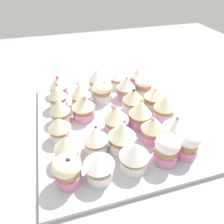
# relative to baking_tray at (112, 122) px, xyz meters

# --- Properties ---
(ground_plane) EXTENTS (1.80, 1.80, 0.03)m
(ground_plane) POSITION_rel_baking_tray_xyz_m (0.00, 0.00, -0.02)
(ground_plane) COLOR #9E9EA3
(baking_tray) EXTENTS (0.48, 0.41, 0.01)m
(baking_tray) POSITION_rel_baking_tray_xyz_m (0.00, 0.00, 0.00)
(baking_tray) COLOR silver
(baking_tray) RESTS_ON ground_plane
(cupcake_0) EXTENTS (0.06, 0.06, 0.07)m
(cupcake_0) POSITION_rel_baking_tray_xyz_m (-0.17, -0.13, 0.04)
(cupcake_0) COLOR pink
(cupcake_0) RESTS_ON baking_tray
(cupcake_1) EXTENTS (0.07, 0.07, 0.07)m
(cupcake_1) POSITION_rel_baking_tray_xyz_m (-0.11, -0.13, 0.04)
(cupcake_1) COLOR pink
(cupcake_1) RESTS_ON baking_tray
(cupcake_2) EXTENTS (0.06, 0.06, 0.08)m
(cupcake_2) POSITION_rel_baking_tray_xyz_m (-0.03, -0.14, 0.05)
(cupcake_2) COLOR white
(cupcake_2) RESTS_ON baking_tray
(cupcake_3) EXTENTS (0.06, 0.06, 0.07)m
(cupcake_3) POSITION_rel_baking_tray_xyz_m (0.03, -0.14, 0.04)
(cupcake_3) COLOR white
(cupcake_3) RESTS_ON baking_tray
(cupcake_4) EXTENTS (0.06, 0.06, 0.07)m
(cupcake_4) POSITION_rel_baking_tray_xyz_m (0.10, -0.14, 0.04)
(cupcake_4) COLOR white
(cupcake_4) RESTS_ON baking_tray
(cupcake_5) EXTENTS (0.06, 0.06, 0.07)m
(cupcake_5) POSITION_rel_baking_tray_xyz_m (0.17, -0.15, 0.04)
(cupcake_5) COLOR pink
(cupcake_5) RESTS_ON baking_tray
(cupcake_6) EXTENTS (0.06, 0.06, 0.08)m
(cupcake_6) POSITION_rel_baking_tray_xyz_m (-0.17, -0.08, 0.04)
(cupcake_6) COLOR pink
(cupcake_6) RESTS_ON baking_tray
(cupcake_7) EXTENTS (0.06, 0.06, 0.07)m
(cupcake_7) POSITION_rel_baking_tray_xyz_m (-0.10, -0.08, 0.04)
(cupcake_7) COLOR pink
(cupcake_7) RESTS_ON baking_tray
(cupcake_8) EXTENTS (0.06, 0.06, 0.08)m
(cupcake_8) POSITION_rel_baking_tray_xyz_m (-0.04, -0.07, 0.05)
(cupcake_8) COLOR pink
(cupcake_8) RESTS_ON baking_tray
(cupcake_9) EXTENTS (0.06, 0.06, 0.08)m
(cupcake_9) POSITION_rel_baking_tray_xyz_m (0.03, -0.07, 0.05)
(cupcake_9) COLOR white
(cupcake_9) RESTS_ON baking_tray
(cupcake_10) EXTENTS (0.06, 0.06, 0.08)m
(cupcake_10) POSITION_rel_baking_tray_xyz_m (0.10, -0.08, 0.04)
(cupcake_10) COLOR pink
(cupcake_10) RESTS_ON baking_tray
(cupcake_11) EXTENTS (0.06, 0.06, 0.06)m
(cupcake_11) POSITION_rel_baking_tray_xyz_m (0.18, -0.08, 0.04)
(cupcake_11) COLOR white
(cupcake_11) RESTS_ON baking_tray
(cupcake_12) EXTENTS (0.07, 0.07, 0.07)m
(cupcake_12) POSITION_rel_baking_tray_xyz_m (-0.17, -0.00, 0.04)
(cupcake_12) COLOR white
(cupcake_12) RESTS_ON baking_tray
(cupcake_13) EXTENTS (0.07, 0.07, 0.08)m
(cupcake_13) POSITION_rel_baking_tray_xyz_m (-0.11, 0.01, 0.05)
(cupcake_13) COLOR white
(cupcake_13) RESTS_ON baking_tray
(cupcake_14) EXTENTS (0.07, 0.07, 0.08)m
(cupcake_14) POSITION_rel_baking_tray_xyz_m (-0.04, 0.00, 0.05)
(cupcake_14) COLOR pink
(cupcake_14) RESTS_ON baking_tray
(cupcake_15) EXTENTS (0.06, 0.06, 0.07)m
(cupcake_15) POSITION_rel_baking_tray_xyz_m (0.11, -0.00, 0.04)
(cupcake_15) COLOR white
(cupcake_15) RESTS_ON baking_tray
(cupcake_16) EXTENTS (0.06, 0.06, 0.08)m
(cupcake_16) POSITION_rel_baking_tray_xyz_m (0.18, -0.00, 0.05)
(cupcake_16) COLOR white
(cupcake_16) RESTS_ON baking_tray
(cupcake_17) EXTENTS (0.06, 0.06, 0.07)m
(cupcake_17) POSITION_rel_baking_tray_xyz_m (-0.18, 0.08, 0.04)
(cupcake_17) COLOR white
(cupcake_17) RESTS_ON baking_tray
(cupcake_18) EXTENTS (0.06, 0.06, 0.07)m
(cupcake_18) POSITION_rel_baking_tray_xyz_m (-0.10, 0.07, 0.04)
(cupcake_18) COLOR white
(cupcake_18) RESTS_ON baking_tray
(cupcake_19) EXTENTS (0.06, 0.06, 0.08)m
(cupcake_19) POSITION_rel_baking_tray_xyz_m (0.03, 0.07, 0.04)
(cupcake_19) COLOR pink
(cupcake_19) RESTS_ON baking_tray
(cupcake_20) EXTENTS (0.06, 0.06, 0.08)m
(cupcake_20) POSITION_rel_baking_tray_xyz_m (0.10, 0.07, 0.05)
(cupcake_20) COLOR white
(cupcake_20) RESTS_ON baking_tray
(cupcake_21) EXTENTS (0.06, 0.06, 0.07)m
(cupcake_21) POSITION_rel_baking_tray_xyz_m (-0.17, 0.14, 0.04)
(cupcake_21) COLOR pink
(cupcake_21) RESTS_ON baking_tray
(cupcake_22) EXTENTS (0.06, 0.06, 0.08)m
(cupcake_22) POSITION_rel_baking_tray_xyz_m (-0.11, 0.13, 0.04)
(cupcake_22) COLOR white
(cupcake_22) RESTS_ON baking_tray
(cupcake_23) EXTENTS (0.06, 0.06, 0.07)m
(cupcake_23) POSITION_rel_baking_tray_xyz_m (-0.03, 0.15, 0.04)
(cupcake_23) COLOR white
(cupcake_23) RESTS_ON baking_tray
(cupcake_24) EXTENTS (0.06, 0.06, 0.08)m
(cupcake_24) POSITION_rel_baking_tray_xyz_m (0.04, 0.14, 0.04)
(cupcake_24) COLOR white
(cupcake_24) RESTS_ON baking_tray
(cupcake_25) EXTENTS (0.05, 0.05, 0.08)m
(cupcake_25) POSITION_rel_baking_tray_xyz_m (0.11, 0.14, 0.05)
(cupcake_25) COLOR white
(cupcake_25) RESTS_ON baking_tray
(cupcake_26) EXTENTS (0.06, 0.06, 0.07)m
(cupcake_26) POSITION_rel_baking_tray_xyz_m (0.18, 0.13, 0.04)
(cupcake_26) COLOR pink
(cupcake_26) RESTS_ON baking_tray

